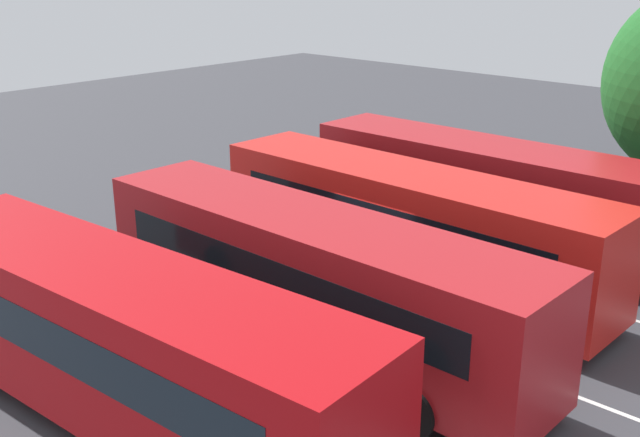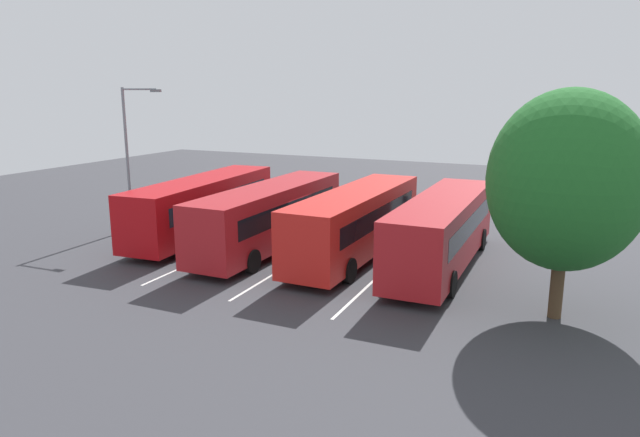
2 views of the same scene
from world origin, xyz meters
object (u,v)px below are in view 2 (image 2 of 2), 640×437
Objects in this scene: bus_far_left at (443,229)px; street_lamp at (130,149)px; bus_center_right at (270,215)px; depot_tree at (567,181)px; pedestrian at (450,208)px; bus_far_right at (203,205)px; bus_center_left at (356,220)px.

street_lamp is at bearing 90.40° from bus_far_left.
bus_far_left and bus_center_right have the same top height.
pedestrian is at bearing 27.48° from depot_tree.
street_lamp reaches higher than bus_far_left.
bus_center_right is at bearing 75.07° from depot_tree.
pedestrian is (7.67, -11.17, -0.66)m from bus_far_right.
bus_center_left is 10.06m from depot_tree.
bus_far_left reaches higher than pedestrian.
bus_center_right is 13.72m from depot_tree.
depot_tree reaches higher than bus_center_right.
bus_center_left is 4.23m from bus_center_right.
bus_far_right is 1.48× the size of street_lamp.
bus_center_left is 1.00× the size of bus_center_right.
bus_far_left is 6.38× the size of pedestrian.
bus_center_left and bus_far_right have the same top height.
bus_far_right is at bearing 81.42° from bus_center_right.
bus_far_left and bus_far_right have the same top height.
pedestrian is 17.79m from street_lamp.
bus_far_left is 1.00× the size of bus_center_right.
bus_far_left is at bearing -94.51° from bus_far_right.
bus_center_right is 9.13m from street_lamp.
bus_far_right is 1.49× the size of depot_tree.
depot_tree is at bearing 16.80° from pedestrian.
bus_center_right is at bearing -4.29° from street_lamp.
bus_far_left is at bearing 49.92° from depot_tree.
street_lamp is 1.01× the size of depot_tree.
bus_center_left is 1.47× the size of depot_tree.
bus_center_left is 8.56m from bus_far_right.
bus_center_right and bus_far_right have the same top height.
bus_far_right is at bearing 89.14° from bus_far_left.
pedestrian is at bearing 9.37° from bus_far_left.
bus_far_left is 6.92m from depot_tree.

